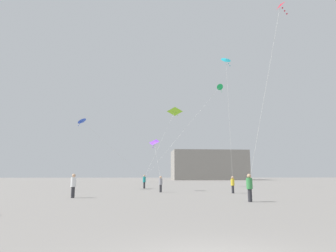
# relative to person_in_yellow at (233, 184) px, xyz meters

# --- Properties ---
(person_in_yellow) EXTENTS (0.35, 0.35, 1.61)m
(person_in_yellow) POSITION_rel_person_in_yellow_xyz_m (0.00, 0.00, 0.00)
(person_in_yellow) COLOR #2D2D33
(person_in_yellow) RESTS_ON ground_plane
(person_in_teal) EXTENTS (0.38, 0.38, 1.72)m
(person_in_teal) POSITION_rel_person_in_yellow_xyz_m (-8.75, 9.96, 0.06)
(person_in_teal) COLOR #2D2D33
(person_in_teal) RESTS_ON ground_plane
(person_in_grey) EXTENTS (0.35, 0.35, 1.62)m
(person_in_grey) POSITION_rel_person_in_yellow_xyz_m (-6.87, 1.93, 0.01)
(person_in_grey) COLOR #2D2D33
(person_in_grey) RESTS_ON ground_plane
(person_in_green) EXTENTS (0.40, 0.40, 1.82)m
(person_in_green) POSITION_rel_person_in_yellow_xyz_m (-1.27, -8.48, 0.12)
(person_in_green) COLOR #2D2D33
(person_in_green) RESTS_ON ground_plane
(person_in_white) EXTENTS (0.40, 0.40, 1.84)m
(person_in_white) POSITION_rel_person_in_yellow_xyz_m (-13.85, -4.58, 0.13)
(person_in_white) COLOR #2D2D33
(person_in_white) RESTS_ON ground_plane
(kite_crimson_diamond) EXTENTS (2.68, 2.05, 12.23)m
(kite_crimson_diamond) POSITION_rel_person_in_yellow_xyz_m (0.88, -10.06, 11.97)
(kite_crimson_diamond) COLOR red
(kite_lime_delta) EXTENTS (5.26, 5.04, 10.37)m
(kite_lime_delta) POSITION_rel_person_in_yellow_xyz_m (-4.44, 14.49, 10.21)
(kite_lime_delta) COLOR #8CD12D
(kite_emerald_diamond) EXTENTS (10.84, 0.70, 12.97)m
(kite_emerald_diamond) POSITION_rel_person_in_yellow_xyz_m (1.38, 10.25, 12.69)
(kite_emerald_diamond) COLOR green
(kite_cobalt_diamond) EXTENTS (8.54, 2.53, 7.51)m
(kite_cobalt_diamond) POSITION_rel_person_in_yellow_xyz_m (-16.60, 8.11, 7.51)
(kite_cobalt_diamond) COLOR blue
(kite_violet_delta) EXTENTS (1.30, 2.83, 4.33)m
(kite_violet_delta) POSITION_rel_person_in_yellow_xyz_m (-7.57, 4.13, 4.40)
(kite_violet_delta) COLOR purple
(kite_cyan_diamond) EXTENTS (1.10, 0.91, 12.53)m
(kite_cyan_diamond) POSITION_rel_person_in_yellow_xyz_m (-0.27, -0.26, 12.40)
(kite_cyan_diamond) COLOR #1EB2C6
(building_left_hall) EXTENTS (23.96, 12.46, 9.37)m
(building_left_hall) POSITION_rel_person_in_yellow_xyz_m (10.60, 64.88, 3.81)
(building_left_hall) COLOR gray
(building_left_hall) RESTS_ON ground_plane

